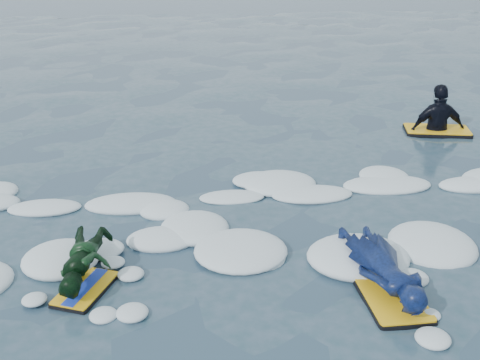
{
  "coord_description": "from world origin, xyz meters",
  "views": [
    {
      "loc": [
        -0.55,
        -6.21,
        3.58
      ],
      "look_at": [
        0.22,
        1.6,
        0.26
      ],
      "focal_mm": 45.0,
      "sensor_mm": 36.0,
      "label": 1
    }
  ],
  "objects": [
    {
      "name": "foam_band",
      "position": [
        0.0,
        1.03,
        0.0
      ],
      "size": [
        12.0,
        3.1,
        0.3
      ],
      "primitive_type": null,
      "color": "white",
      "rests_on": "ground"
    },
    {
      "name": "waiting_rider_unit",
      "position": [
        4.18,
        4.1,
        0.04
      ],
      "size": [
        1.29,
        0.88,
        1.78
      ],
      "rotation": [
        0.0,
        0.0,
        -0.2
      ],
      "color": "black",
      "rests_on": "ground"
    },
    {
      "name": "prone_child_unit",
      "position": [
        -1.66,
        -0.48,
        0.23
      ],
      "size": [
        0.71,
        1.25,
        0.45
      ],
      "rotation": [
        0.0,
        0.0,
        1.18
      ],
      "color": "black",
      "rests_on": "ground"
    },
    {
      "name": "ground",
      "position": [
        0.0,
        0.0,
        0.0
      ],
      "size": [
        120.0,
        120.0,
        0.0
      ],
      "primitive_type": "plane",
      "color": "#1D2B45",
      "rests_on": "ground"
    },
    {
      "name": "prone_woman_unit",
      "position": [
        1.52,
        -0.89,
        0.22
      ],
      "size": [
        0.78,
        1.68,
        0.42
      ],
      "rotation": [
        0.0,
        0.0,
        1.6
      ],
      "color": "black",
      "rests_on": "ground"
    }
  ]
}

